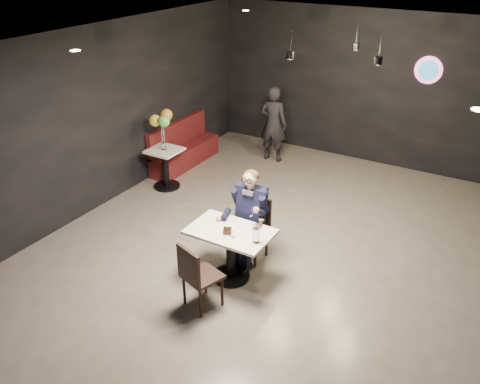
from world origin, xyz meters
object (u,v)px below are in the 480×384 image
Objects in this scene: seated_man at (251,215)px; passerby at (273,124)px; side_table at (166,170)px; sundae_glass at (256,235)px; main_table at (231,254)px; chair_far at (251,230)px; balloon_vase at (164,146)px; chair_near at (202,275)px; booth_bench at (185,144)px.

passerby is (-1.39, 3.38, 0.06)m from seated_man.
passerby is at bearing 62.96° from side_table.
sundae_glass is 0.29× the size of side_table.
main_table is 0.64m from sundae_glass.
chair_far is at bearing 90.00° from main_table.
main_table is 7.92× the size of balloon_vase.
side_table is (-2.48, 2.44, -0.11)m from chair_near.
chair_far is 1.00× the size of chair_near.
balloon_vase is (-2.90, 1.85, -0.03)m from sundae_glass.
chair_far is 4.59× the size of sundae_glass.
main_table is at bearing -35.60° from side_table.
main_table is 0.67m from chair_near.
balloon_vase is (0.30, -1.00, 0.37)m from booth_bench.
booth_bench is 12.92× the size of balloon_vase.
booth_bench is at bearing 135.05° from main_table.
chair_near is 0.82m from sundae_glass.
booth_bench is at bearing 147.22° from chair_near.
seated_man reaches higher than balloon_vase.
sundae_glass reaches higher than chair_far.
chair_far is at bearing -26.31° from side_table.
seated_man is (0.00, -0.00, 0.26)m from chair_far.
side_table is (-2.48, 1.23, -0.11)m from chair_far.
side_table is at bearing 58.96° from passerby.
chair_far is 6.62× the size of balloon_vase.
booth_bench is 1.05m from side_table.
chair_near is at bearing -44.53° from side_table.
balloon_vase is (-2.48, 1.23, 0.36)m from chair_far.
sundae_glass is 0.11× the size of booth_bench.
chair_far is 0.26m from seated_man.
side_table is at bearing 147.46° from sundae_glass.
chair_near is (-0.00, -0.66, 0.09)m from main_table.
seated_man reaches higher than chair_far.
balloon_vase is 0.09× the size of passerby.
balloon_vase is at bearing 153.69° from seated_man.
sundae_glass is at bearing 110.32° from passerby.
seated_man is at bearing -26.31° from balloon_vase.
sundae_glass reaches higher than side_table.
seated_man is 3.57m from booth_bench.
chair_far and chair_near have the same top height.
chair_near is at bearing -51.05° from booth_bench.
main_table is 4.18m from passerby.
side_table is 2.45m from passerby.
chair_far is 2.77m from side_table.
main_table is at bearing -44.95° from booth_bench.
sundae_glass reaches higher than booth_bench.
balloon_vase is at bearing 153.69° from chair_far.
side_table is (0.30, -1.00, -0.10)m from booth_bench.
side_table is at bearing 153.69° from chair_far.
booth_bench is at bearing 106.70° from balloon_vase.
chair_near is at bearing -90.00° from main_table.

